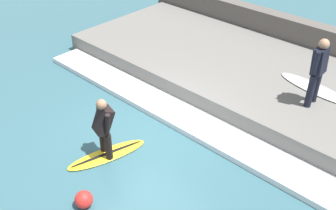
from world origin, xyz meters
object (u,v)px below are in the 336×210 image
object	(u,v)px
surfboard_riding	(107,155)
surfboard_waiting_near	(315,88)
surfer_waiting_near	(318,69)
marker_buoy	(84,199)
surfer_riding	(104,125)

from	to	relation	value
surfboard_riding	surfboard_waiting_near	xyz separation A→B (m)	(4.90, -2.44, 0.55)
surfer_waiting_near	marker_buoy	size ratio (longest dim) A/B	4.82
surfer_waiting_near	surfboard_riding	bearing A→B (deg)	147.90
surfer_waiting_near	marker_buoy	distance (m)	5.89
surfboard_riding	surfer_riding	xyz separation A→B (m)	(0.00, 0.00, 0.82)
surfboard_riding	surfboard_waiting_near	distance (m)	5.50
surfboard_waiting_near	surfer_riding	bearing A→B (deg)	153.55
surfboard_waiting_near	marker_buoy	distance (m)	6.35
surfer_waiting_near	surfboard_waiting_near	size ratio (longest dim) A/B	0.81
surfer_riding	surfboard_waiting_near	world-z (taller)	surfer_riding
surfboard_riding	surfer_waiting_near	size ratio (longest dim) A/B	1.12
surfer_waiting_near	surfboard_waiting_near	world-z (taller)	surfer_waiting_near
surfer_riding	marker_buoy	world-z (taller)	surfer_riding
surfer_riding	surfer_waiting_near	world-z (taller)	surfer_waiting_near
surfboard_riding	marker_buoy	xyz separation A→B (m)	(-1.23, -0.81, 0.14)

